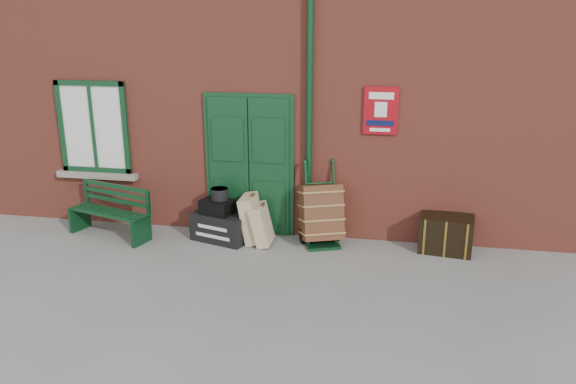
% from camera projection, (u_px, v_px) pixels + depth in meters
% --- Properties ---
extents(ground, '(80.00, 80.00, 0.00)m').
position_uv_depth(ground, '(246.00, 272.00, 7.74)').
color(ground, gray).
rests_on(ground, ground).
extents(station_building, '(10.30, 4.30, 4.36)m').
position_uv_depth(station_building, '(291.00, 85.00, 10.37)').
color(station_building, '#AA4736').
rests_on(station_building, ground).
extents(bench, '(1.43, 0.81, 0.85)m').
position_uv_depth(bench, '(111.00, 210.00, 8.92)').
color(bench, '#0F391C').
rests_on(bench, ground).
extents(houdini_trunk, '(0.98, 0.72, 0.44)m').
position_uv_depth(houdini_trunk, '(221.00, 227.00, 8.79)').
color(houdini_trunk, black).
rests_on(houdini_trunk, ground).
extents(strongbox, '(0.57, 0.48, 0.22)m').
position_uv_depth(strongbox, '(217.00, 206.00, 8.70)').
color(strongbox, black).
rests_on(strongbox, houdini_trunk).
extents(hatbox, '(0.33, 0.33, 0.18)m').
position_uv_depth(hatbox, '(219.00, 194.00, 8.67)').
color(hatbox, black).
rests_on(hatbox, strongbox).
extents(suitcase_back, '(0.33, 0.52, 0.75)m').
position_uv_depth(suitcase_back, '(252.00, 218.00, 8.70)').
color(suitcase_back, tan).
rests_on(suitcase_back, ground).
extents(suitcase_front, '(0.32, 0.47, 0.65)m').
position_uv_depth(suitcase_front, '(262.00, 225.00, 8.59)').
color(suitcase_front, tan).
rests_on(suitcase_front, ground).
extents(porter_trolley, '(0.80, 0.83, 1.26)m').
position_uv_depth(porter_trolley, '(321.00, 213.00, 8.59)').
color(porter_trolley, '#0D371B').
rests_on(porter_trolley, ground).
extents(dark_trunk, '(0.83, 0.60, 0.55)m').
position_uv_depth(dark_trunk, '(446.00, 234.00, 8.35)').
color(dark_trunk, black).
rests_on(dark_trunk, ground).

